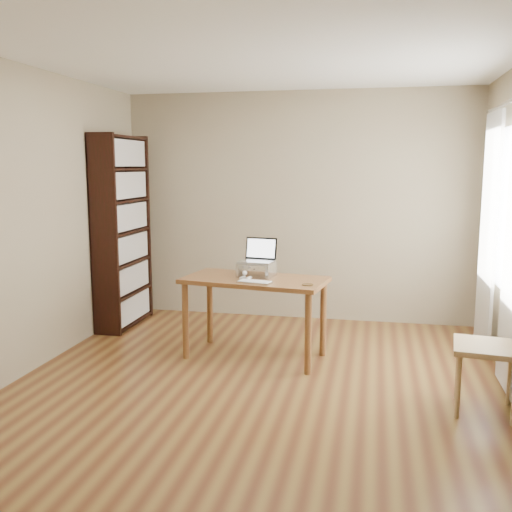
{
  "coord_description": "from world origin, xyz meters",
  "views": [
    {
      "loc": [
        0.89,
        -4.24,
        1.77
      ],
      "look_at": [
        -0.16,
        0.75,
        0.96
      ],
      "focal_mm": 40.0,
      "sensor_mm": 36.0,
      "label": 1
    }
  ],
  "objects_px": {
    "laptop": "(258,256)",
    "cat": "(253,269)",
    "bookshelf": "(122,232)",
    "chair": "(500,339)",
    "keyboard": "(255,282)",
    "desk": "(255,290)"
  },
  "relations": [
    {
      "from": "desk",
      "to": "laptop",
      "type": "bearing_deg",
      "value": 98.8
    },
    {
      "from": "cat",
      "to": "bookshelf",
      "type": "bearing_deg",
      "value": 167.96
    },
    {
      "from": "chair",
      "to": "cat",
      "type": "bearing_deg",
      "value": 161.78
    },
    {
      "from": "desk",
      "to": "laptop",
      "type": "distance_m",
      "value": 0.32
    },
    {
      "from": "bookshelf",
      "to": "chair",
      "type": "distance_m",
      "value": 3.99
    },
    {
      "from": "laptop",
      "to": "cat",
      "type": "distance_m",
      "value": 0.13
    },
    {
      "from": "desk",
      "to": "laptop",
      "type": "relative_size",
      "value": 4.11
    },
    {
      "from": "cat",
      "to": "chair",
      "type": "relative_size",
      "value": 0.46
    },
    {
      "from": "bookshelf",
      "to": "laptop",
      "type": "distance_m",
      "value": 1.78
    },
    {
      "from": "keyboard",
      "to": "chair",
      "type": "distance_m",
      "value": 2.02
    },
    {
      "from": "laptop",
      "to": "cat",
      "type": "bearing_deg",
      "value": -139.57
    },
    {
      "from": "laptop",
      "to": "cat",
      "type": "xyz_separation_m",
      "value": [
        -0.04,
        -0.02,
        -0.13
      ]
    },
    {
      "from": "desk",
      "to": "cat",
      "type": "xyz_separation_m",
      "value": [
        -0.04,
        0.11,
        0.17
      ]
    },
    {
      "from": "bookshelf",
      "to": "desk",
      "type": "distance_m",
      "value": 1.88
    },
    {
      "from": "bookshelf",
      "to": "desk",
      "type": "xyz_separation_m",
      "value": [
        1.66,
        -0.78,
        -0.41
      ]
    },
    {
      "from": "bookshelf",
      "to": "laptop",
      "type": "height_order",
      "value": "bookshelf"
    },
    {
      "from": "bookshelf",
      "to": "chair",
      "type": "bearing_deg",
      "value": -24.13
    },
    {
      "from": "bookshelf",
      "to": "keyboard",
      "type": "height_order",
      "value": "bookshelf"
    },
    {
      "from": "cat",
      "to": "keyboard",
      "type": "bearing_deg",
      "value": -65.23
    },
    {
      "from": "bookshelf",
      "to": "keyboard",
      "type": "xyz_separation_m",
      "value": [
        1.7,
        -1.0,
        -0.29
      ]
    },
    {
      "from": "keyboard",
      "to": "cat",
      "type": "relative_size",
      "value": 0.67
    },
    {
      "from": "desk",
      "to": "keyboard",
      "type": "height_order",
      "value": "keyboard"
    }
  ]
}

